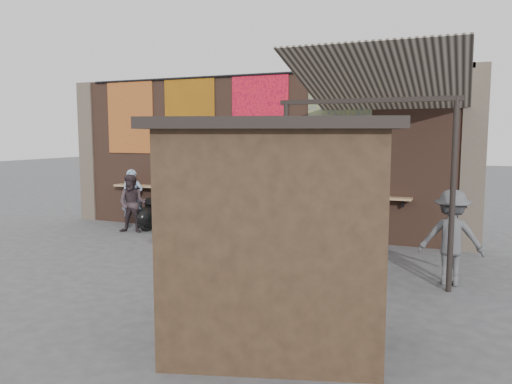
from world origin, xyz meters
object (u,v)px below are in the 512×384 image
shelf_box (199,183)px  shopper_grey (451,238)px  shopper_navy (356,228)px  scooter_stool_0 (153,214)px  scooter_stool_6 (292,224)px  market_stall (273,239)px  scooter_stool_4 (241,223)px  scooter_stool_5 (265,224)px  scooter_stool_3 (217,220)px  diner_left (132,198)px  scooter_stool_7 (319,227)px  scooter_stool_2 (196,219)px  diner_right (132,204)px  scooter_stool_1 (175,215)px  shopper_tan (283,222)px

shelf_box → shopper_grey: size_ratio=0.36×
shelf_box → shopper_navy: size_ratio=0.32×
scooter_stool_0 → scooter_stool_6: bearing=0.9°
market_stall → shelf_box: bearing=109.3°
shopper_grey → scooter_stool_6: bearing=-34.7°
scooter_stool_4 → scooter_stool_5: (0.66, -0.07, 0.04)m
scooter_stool_3 → diner_left: 2.61m
shopper_grey → scooter_stool_7: bearing=-40.0°
scooter_stool_2 → scooter_stool_5: bearing=-1.8°
scooter_stool_4 → scooter_stool_5: size_ratio=0.90×
scooter_stool_2 → scooter_stool_4: scooter_stool_2 is taller
diner_left → scooter_stool_7: bearing=-24.9°
scooter_stool_3 → shopper_navy: size_ratio=0.46×
scooter_stool_2 → diner_left: (-1.94, -0.04, 0.43)m
scooter_stool_0 → scooter_stool_7: scooter_stool_0 is taller
scooter_stool_3 → scooter_stool_6: (1.98, 0.02, 0.03)m
diner_right → scooter_stool_5: bearing=-7.9°
shopper_grey → scooter_stool_2: bearing=-22.9°
scooter_stool_7 → market_stall: market_stall is taller
diner_right → shelf_box: bearing=14.0°
scooter_stool_1 → diner_left: diner_left is taller
scooter_stool_2 → scooter_stool_6: (2.62, -0.03, 0.06)m
scooter_stool_5 → shopper_grey: shopper_grey is taller
scooter_stool_0 → diner_right: diner_right is taller
shelf_box → scooter_stool_5: bearing=-9.3°
diner_right → market_stall: market_stall is taller
scooter_stool_1 → scooter_stool_5: size_ratio=1.12×
scooter_stool_6 → shopper_navy: shopper_navy is taller
scooter_stool_5 → shopper_tan: (1.12, -1.81, 0.42)m
scooter_stool_7 → shopper_grey: (2.90, -2.17, 0.40)m
scooter_stool_0 → shopper_tan: size_ratio=0.55×
scooter_stool_2 → market_stall: market_stall is taller
scooter_stool_1 → shopper_tan: shopper_tan is taller
scooter_stool_7 → shopper_tan: 1.88m
scooter_stool_5 → scooter_stool_7: (1.35, 0.01, 0.03)m
scooter_stool_5 → scooter_stool_0: bearing=-179.6°
scooter_stool_2 → scooter_stool_5: (1.95, -0.06, 0.01)m
shelf_box → diner_right: 1.80m
scooter_stool_1 → shopper_grey: shopper_grey is taller
scooter_stool_4 → shopper_navy: size_ratio=0.40×
shelf_box → scooter_stool_4: shelf_box is taller
scooter_stool_4 → scooter_stool_7: 2.02m
shelf_box → shopper_tan: (3.10, -2.13, -0.46)m
scooter_stool_7 → scooter_stool_4: bearing=178.2°
diner_left → scooter_stool_1: bearing=-23.1°
shelf_box → scooter_stool_3: (0.66, -0.31, -0.87)m
scooter_stool_7 → diner_left: bearing=179.9°
scooter_stool_5 → shopper_navy: size_ratio=0.44×
scooter_stool_3 → scooter_stool_7: 2.66m
scooter_stool_5 → diner_left: diner_left is taller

